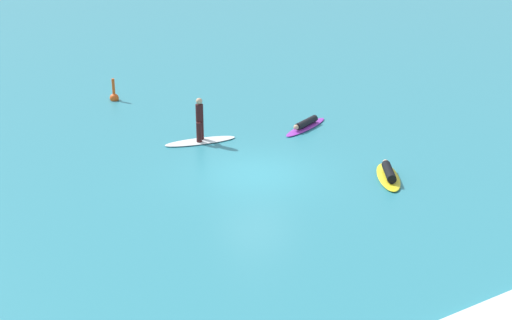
# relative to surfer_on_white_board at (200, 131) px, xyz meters

# --- Properties ---
(ground_plane) EXTENTS (120.00, 120.00, 0.00)m
(ground_plane) POSITION_rel_surfer_on_white_board_xyz_m (0.21, -3.85, -0.44)
(ground_plane) COLOR teal
(ground_plane) RESTS_ON ground
(surfer_on_white_board) EXTENTS (2.94, 1.25, 1.79)m
(surfer_on_white_board) POSITION_rel_surfer_on_white_board_xyz_m (0.00, 0.00, 0.00)
(surfer_on_white_board) COLOR white
(surfer_on_white_board) RESTS_ON ground_plane
(surfer_on_yellow_board) EXTENTS (1.97, 2.50, 0.42)m
(surfer_on_yellow_board) POSITION_rel_surfer_on_white_board_xyz_m (3.86, -6.58, -0.30)
(surfer_on_yellow_board) COLOR yellow
(surfer_on_yellow_board) RESTS_ON ground_plane
(surfer_on_purple_board) EXTENTS (2.88, 1.72, 0.37)m
(surfer_on_purple_board) POSITION_rel_surfer_on_white_board_xyz_m (4.51, -0.73, -0.31)
(surfer_on_purple_board) COLOR purple
(surfer_on_purple_board) RESTS_ON ground_plane
(marker_buoy) EXTENTS (0.43, 0.43, 1.14)m
(marker_buoy) POSITION_rel_surfer_on_white_board_xyz_m (-0.83, 7.18, -0.26)
(marker_buoy) COLOR #E55119
(marker_buoy) RESTS_ON ground_plane
(wave_crest) EXTENTS (22.89, 0.90, 0.18)m
(wave_crest) POSITION_rel_surfer_on_white_board_xyz_m (0.21, -14.23, -0.35)
(wave_crest) COLOR white
(wave_crest) RESTS_ON ground_plane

